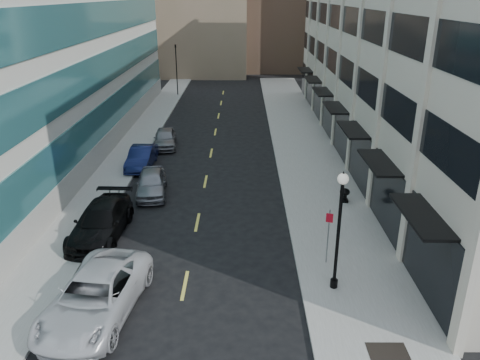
{
  "coord_description": "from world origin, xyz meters",
  "views": [
    {
      "loc": [
        2.51,
        -9.11,
        11.82
      ],
      "look_at": [
        2.37,
        12.83,
        3.0
      ],
      "focal_mm": 35.0,
      "sensor_mm": 36.0,
      "label": 1
    }
  ],
  "objects_px": {
    "traffic_signal": "(175,48)",
    "urn_planter": "(345,194)",
    "car_silver_sedan": "(151,183)",
    "car_blue_sedan": "(142,157)",
    "car_black_pickup": "(101,222)",
    "sign_post": "(329,230)",
    "lamppost": "(339,222)",
    "car_grey_sedan": "(165,138)",
    "car_white_van": "(95,296)"
  },
  "relations": [
    {
      "from": "car_black_pickup",
      "to": "car_grey_sedan",
      "type": "relative_size",
      "value": 1.31
    },
    {
      "from": "car_silver_sedan",
      "to": "urn_planter",
      "type": "distance_m",
      "value": 11.88
    },
    {
      "from": "car_grey_sedan",
      "to": "urn_planter",
      "type": "distance_m",
      "value": 16.68
    },
    {
      "from": "sign_post",
      "to": "lamppost",
      "type": "bearing_deg",
      "value": -72.88
    },
    {
      "from": "urn_planter",
      "to": "traffic_signal",
      "type": "bearing_deg",
      "value": 114.11
    },
    {
      "from": "car_grey_sedan",
      "to": "lamppost",
      "type": "height_order",
      "value": "lamppost"
    },
    {
      "from": "car_silver_sedan",
      "to": "sign_post",
      "type": "bearing_deg",
      "value": -48.0
    },
    {
      "from": "car_blue_sedan",
      "to": "sign_post",
      "type": "relative_size",
      "value": 1.68
    },
    {
      "from": "car_grey_sedan",
      "to": "lamppost",
      "type": "relative_size",
      "value": 0.83
    },
    {
      "from": "car_blue_sedan",
      "to": "car_grey_sedan",
      "type": "height_order",
      "value": "car_grey_sedan"
    },
    {
      "from": "urn_planter",
      "to": "car_black_pickup",
      "type": "bearing_deg",
      "value": -162.99
    },
    {
      "from": "car_black_pickup",
      "to": "car_silver_sedan",
      "type": "xyz_separation_m",
      "value": [
        1.6,
        5.49,
        -0.07
      ]
    },
    {
      "from": "car_black_pickup",
      "to": "car_silver_sedan",
      "type": "distance_m",
      "value": 5.72
    },
    {
      "from": "traffic_signal",
      "to": "car_silver_sedan",
      "type": "relative_size",
      "value": 1.55
    },
    {
      "from": "traffic_signal",
      "to": "urn_planter",
      "type": "bearing_deg",
      "value": -65.89
    },
    {
      "from": "traffic_signal",
      "to": "urn_planter",
      "type": "relative_size",
      "value": 8.33
    },
    {
      "from": "traffic_signal",
      "to": "car_blue_sedan",
      "type": "height_order",
      "value": "traffic_signal"
    },
    {
      "from": "car_black_pickup",
      "to": "sign_post",
      "type": "xyz_separation_m",
      "value": [
        11.2,
        -2.72,
        1.02
      ]
    },
    {
      "from": "traffic_signal",
      "to": "car_silver_sedan",
      "type": "height_order",
      "value": "traffic_signal"
    },
    {
      "from": "traffic_signal",
      "to": "sign_post",
      "type": "xyz_separation_m",
      "value": [
        11.9,
        -38.33,
        -3.86
      ]
    },
    {
      "from": "car_grey_sedan",
      "to": "car_black_pickup",
      "type": "bearing_deg",
      "value": -100.16
    },
    {
      "from": "car_silver_sedan",
      "to": "traffic_signal",
      "type": "bearing_deg",
      "value": 86.89
    },
    {
      "from": "car_silver_sedan",
      "to": "car_blue_sedan",
      "type": "height_order",
      "value": "car_silver_sedan"
    },
    {
      "from": "lamppost",
      "to": "car_black_pickup",
      "type": "bearing_deg",
      "value": 157.34
    },
    {
      "from": "car_grey_sedan",
      "to": "urn_planter",
      "type": "bearing_deg",
      "value": -48.27
    },
    {
      "from": "traffic_signal",
      "to": "car_blue_sedan",
      "type": "bearing_deg",
      "value": -88.41
    },
    {
      "from": "car_blue_sedan",
      "to": "urn_planter",
      "type": "relative_size",
      "value": 5.42
    },
    {
      "from": "car_black_pickup",
      "to": "car_grey_sedan",
      "type": "distance_m",
      "value": 15.22
    },
    {
      "from": "car_white_van",
      "to": "traffic_signal",
      "type": "bearing_deg",
      "value": 100.59
    },
    {
      "from": "traffic_signal",
      "to": "lamppost",
      "type": "relative_size",
      "value": 1.32
    },
    {
      "from": "car_silver_sedan",
      "to": "car_white_van",
      "type": "bearing_deg",
      "value": -97.47
    },
    {
      "from": "car_black_pickup",
      "to": "car_silver_sedan",
      "type": "height_order",
      "value": "car_black_pickup"
    },
    {
      "from": "car_white_van",
      "to": "lamppost",
      "type": "bearing_deg",
      "value": 17.59
    },
    {
      "from": "traffic_signal",
      "to": "car_grey_sedan",
      "type": "height_order",
      "value": "traffic_signal"
    },
    {
      "from": "lamppost",
      "to": "sign_post",
      "type": "height_order",
      "value": "lamppost"
    },
    {
      "from": "car_white_van",
      "to": "car_grey_sedan",
      "type": "distance_m",
      "value": 21.59
    },
    {
      "from": "car_silver_sedan",
      "to": "car_blue_sedan",
      "type": "xyz_separation_m",
      "value": [
        -1.6,
        4.87,
        -0.02
      ]
    },
    {
      "from": "car_black_pickup",
      "to": "lamppost",
      "type": "relative_size",
      "value": 1.09
    },
    {
      "from": "lamppost",
      "to": "car_blue_sedan",
      "type": "bearing_deg",
      "value": 126.68
    },
    {
      "from": "car_blue_sedan",
      "to": "car_grey_sedan",
      "type": "xyz_separation_m",
      "value": [
        0.94,
        4.82,
        0.0
      ]
    },
    {
      "from": "sign_post",
      "to": "urn_planter",
      "type": "xyz_separation_m",
      "value": [
        2.2,
        6.82,
        -1.2
      ]
    },
    {
      "from": "traffic_signal",
      "to": "lamppost",
      "type": "distance_m",
      "value": 42.08
    },
    {
      "from": "car_black_pickup",
      "to": "lamppost",
      "type": "distance_m",
      "value": 12.38
    },
    {
      "from": "car_blue_sedan",
      "to": "lamppost",
      "type": "bearing_deg",
      "value": -52.24
    },
    {
      "from": "sign_post",
      "to": "urn_planter",
      "type": "relative_size",
      "value": 3.22
    },
    {
      "from": "car_silver_sedan",
      "to": "urn_planter",
      "type": "height_order",
      "value": "car_silver_sedan"
    },
    {
      "from": "car_blue_sedan",
      "to": "lamppost",
      "type": "xyz_separation_m",
      "value": [
        11.2,
        -15.04,
        2.52
      ]
    },
    {
      "from": "sign_post",
      "to": "car_black_pickup",
      "type": "bearing_deg",
      "value": -176.52
    },
    {
      "from": "car_white_van",
      "to": "car_grey_sedan",
      "type": "bearing_deg",
      "value": 99.19
    },
    {
      "from": "lamppost",
      "to": "urn_planter",
      "type": "height_order",
      "value": "lamppost"
    }
  ]
}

